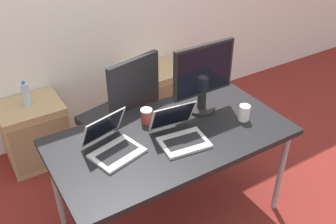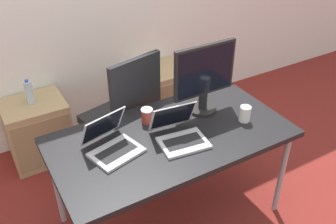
{
  "view_description": "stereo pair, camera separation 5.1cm",
  "coord_description": "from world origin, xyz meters",
  "px_view_note": "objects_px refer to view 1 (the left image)",
  "views": [
    {
      "loc": [
        -1.03,
        -1.63,
        2.18
      ],
      "look_at": [
        0.0,
        0.04,
        0.89
      ],
      "focal_mm": 40.0,
      "sensor_mm": 36.0,
      "label": 1
    },
    {
      "loc": [
        -0.98,
        -1.65,
        2.18
      ],
      "look_at": [
        0.0,
        0.04,
        0.89
      ],
      "focal_mm": 40.0,
      "sensor_mm": 36.0,
      "label": 2
    }
  ],
  "objects_px": {
    "cabinet_left": "(35,133)",
    "coffee_cup_white": "(244,113)",
    "cabinet_right": "(156,95)",
    "monitor": "(203,77)",
    "laptop_left": "(112,144)",
    "coffee_cup_brown": "(147,116)",
    "laptop_right": "(180,133)",
    "office_chair": "(122,128)",
    "water_bottle": "(26,94)"
  },
  "relations": [
    {
      "from": "coffee_cup_white",
      "to": "monitor",
      "type": "bearing_deg",
      "value": 124.13
    },
    {
      "from": "coffee_cup_white",
      "to": "coffee_cup_brown",
      "type": "xyz_separation_m",
      "value": [
        -0.58,
        0.31,
        -0.0
      ]
    },
    {
      "from": "office_chair",
      "to": "laptop_left",
      "type": "height_order",
      "value": "office_chair"
    },
    {
      "from": "cabinet_left",
      "to": "cabinet_right",
      "type": "height_order",
      "value": "same"
    },
    {
      "from": "laptop_left",
      "to": "laptop_right",
      "type": "xyz_separation_m",
      "value": [
        0.4,
        -0.12,
        0.0
      ]
    },
    {
      "from": "office_chair",
      "to": "monitor",
      "type": "xyz_separation_m",
      "value": [
        0.39,
        -0.53,
        0.6
      ]
    },
    {
      "from": "office_chair",
      "to": "cabinet_right",
      "type": "xyz_separation_m",
      "value": [
        0.6,
        0.49,
        -0.13
      ]
    },
    {
      "from": "monitor",
      "to": "cabinet_right",
      "type": "bearing_deg",
      "value": 78.2
    },
    {
      "from": "cabinet_right",
      "to": "coffee_cup_white",
      "type": "relative_size",
      "value": 5.1
    },
    {
      "from": "laptop_right",
      "to": "cabinet_left",
      "type": "bearing_deg",
      "value": 118.24
    },
    {
      "from": "laptop_right",
      "to": "cabinet_right",
      "type": "bearing_deg",
      "value": 66.65
    },
    {
      "from": "laptop_left",
      "to": "coffee_cup_white",
      "type": "height_order",
      "value": "laptop_left"
    },
    {
      "from": "cabinet_left",
      "to": "coffee_cup_brown",
      "type": "xyz_separation_m",
      "value": [
        0.57,
        -0.96,
        0.52
      ]
    },
    {
      "from": "monitor",
      "to": "coffee_cup_white",
      "type": "height_order",
      "value": "monitor"
    },
    {
      "from": "cabinet_right",
      "to": "cabinet_left",
      "type": "bearing_deg",
      "value": 180.0
    },
    {
      "from": "cabinet_right",
      "to": "coffee_cup_white",
      "type": "height_order",
      "value": "coffee_cup_white"
    },
    {
      "from": "cabinet_left",
      "to": "laptop_right",
      "type": "xyz_separation_m",
      "value": [
        0.66,
        -1.23,
        0.51
      ]
    },
    {
      "from": "monitor",
      "to": "water_bottle",
      "type": "bearing_deg",
      "value": 133.75
    },
    {
      "from": "cabinet_right",
      "to": "coffee_cup_brown",
      "type": "xyz_separation_m",
      "value": [
        -0.62,
        -0.96,
        0.52
      ]
    },
    {
      "from": "coffee_cup_white",
      "to": "office_chair",
      "type": "bearing_deg",
      "value": 125.76
    },
    {
      "from": "office_chair",
      "to": "water_bottle",
      "type": "height_order",
      "value": "office_chair"
    },
    {
      "from": "water_bottle",
      "to": "coffee_cup_white",
      "type": "distance_m",
      "value": 1.72
    },
    {
      "from": "monitor",
      "to": "laptop_left",
      "type": "bearing_deg",
      "value": -172.84
    },
    {
      "from": "coffee_cup_brown",
      "to": "office_chair",
      "type": "bearing_deg",
      "value": 88.13
    },
    {
      "from": "cabinet_left",
      "to": "laptop_right",
      "type": "bearing_deg",
      "value": -61.76
    },
    {
      "from": "water_bottle",
      "to": "coffee_cup_brown",
      "type": "relative_size",
      "value": 2.1
    },
    {
      "from": "coffee_cup_white",
      "to": "coffee_cup_brown",
      "type": "bearing_deg",
      "value": 151.57
    },
    {
      "from": "coffee_cup_brown",
      "to": "coffee_cup_white",
      "type": "bearing_deg",
      "value": -28.43
    },
    {
      "from": "water_bottle",
      "to": "office_chair",
      "type": "bearing_deg",
      "value": -40.08
    },
    {
      "from": "water_bottle",
      "to": "coffee_cup_white",
      "type": "relative_size",
      "value": 1.98
    },
    {
      "from": "laptop_right",
      "to": "coffee_cup_brown",
      "type": "distance_m",
      "value": 0.29
    },
    {
      "from": "laptop_right",
      "to": "office_chair",
      "type": "bearing_deg",
      "value": 95.6
    },
    {
      "from": "cabinet_right",
      "to": "monitor",
      "type": "relative_size",
      "value": 1.13
    },
    {
      "from": "office_chair",
      "to": "laptop_right",
      "type": "distance_m",
      "value": 0.84
    },
    {
      "from": "cabinet_left",
      "to": "coffee_cup_white",
      "type": "distance_m",
      "value": 1.79
    },
    {
      "from": "laptop_left",
      "to": "coffee_cup_brown",
      "type": "bearing_deg",
      "value": 25.69
    },
    {
      "from": "coffee_cup_white",
      "to": "cabinet_right",
      "type": "bearing_deg",
      "value": 88.03
    },
    {
      "from": "cabinet_left",
      "to": "laptop_right",
      "type": "distance_m",
      "value": 1.49
    },
    {
      "from": "laptop_right",
      "to": "monitor",
      "type": "bearing_deg",
      "value": 33.45
    },
    {
      "from": "cabinet_left",
      "to": "monitor",
      "type": "bearing_deg",
      "value": -46.19
    },
    {
      "from": "water_bottle",
      "to": "coffee_cup_brown",
      "type": "distance_m",
      "value": 1.13
    },
    {
      "from": "cabinet_left",
      "to": "coffee_cup_white",
      "type": "relative_size",
      "value": 5.1
    },
    {
      "from": "laptop_left",
      "to": "monitor",
      "type": "xyz_separation_m",
      "value": [
        0.72,
        0.09,
        0.22
      ]
    },
    {
      "from": "laptop_right",
      "to": "coffee_cup_white",
      "type": "relative_size",
      "value": 3.15
    },
    {
      "from": "laptop_left",
      "to": "coffee_cup_white",
      "type": "distance_m",
      "value": 0.91
    },
    {
      "from": "laptop_right",
      "to": "coffee_cup_white",
      "type": "xyz_separation_m",
      "value": [
        0.49,
        -0.04,
        0.01
      ]
    },
    {
      "from": "cabinet_left",
      "to": "cabinet_right",
      "type": "xyz_separation_m",
      "value": [
        1.19,
        0.0,
        0.0
      ]
    },
    {
      "from": "cabinet_right",
      "to": "laptop_right",
      "type": "relative_size",
      "value": 1.62
    },
    {
      "from": "laptop_right",
      "to": "coffee_cup_white",
      "type": "distance_m",
      "value": 0.49
    },
    {
      "from": "office_chair",
      "to": "monitor",
      "type": "bearing_deg",
      "value": -53.49
    }
  ]
}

